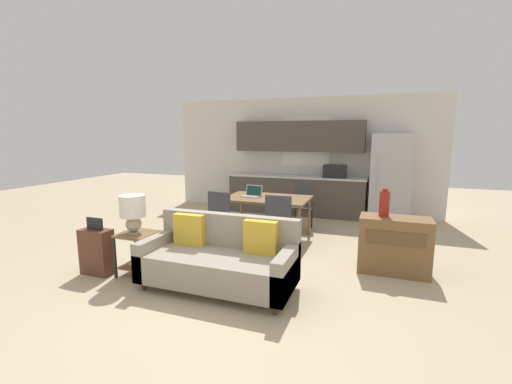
# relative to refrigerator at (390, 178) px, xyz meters

# --- Properties ---
(ground_plane) EXTENTS (20.00, 20.00, 0.00)m
(ground_plane) POSITION_rel_refrigerator_xyz_m (-2.04, -4.24, -0.93)
(ground_plane) COLOR tan
(wall_back) EXTENTS (6.40, 0.07, 2.70)m
(wall_back) POSITION_rel_refrigerator_xyz_m (-2.03, 0.39, 0.42)
(wall_back) COLOR silver
(wall_back) RESTS_ON ground_plane
(kitchen_counter) EXTENTS (3.18, 0.65, 2.15)m
(kitchen_counter) POSITION_rel_refrigerator_xyz_m (-2.02, 0.09, -0.09)
(kitchen_counter) COLOR #4C443D
(kitchen_counter) RESTS_ON ground_plane
(refrigerator) EXTENTS (0.81, 0.71, 1.87)m
(refrigerator) POSITION_rel_refrigerator_xyz_m (0.00, 0.00, 0.00)
(refrigerator) COLOR #B7BABC
(refrigerator) RESTS_ON ground_plane
(dining_table) EXTENTS (1.48, 0.97, 0.73)m
(dining_table) POSITION_rel_refrigerator_xyz_m (-2.07, -2.00, -0.26)
(dining_table) COLOR brown
(dining_table) RESTS_ON ground_plane
(couch) EXTENTS (1.84, 0.80, 0.86)m
(couch) POSITION_rel_refrigerator_xyz_m (-1.96, -4.15, -0.59)
(couch) COLOR #3D2D1E
(couch) RESTS_ON ground_plane
(side_table) EXTENTS (0.44, 0.44, 0.57)m
(side_table) POSITION_rel_refrigerator_xyz_m (-3.15, -4.18, -0.56)
(side_table) COLOR brown
(side_table) RESTS_ON ground_plane
(table_lamp) EXTENTS (0.33, 0.33, 0.50)m
(table_lamp) POSITION_rel_refrigerator_xyz_m (-3.18, -4.19, -0.06)
(table_lamp) COLOR #B2A893
(table_lamp) RESTS_ON side_table
(credenza) EXTENTS (0.90, 0.44, 0.76)m
(credenza) POSITION_rel_refrigerator_xyz_m (0.03, -2.94, -0.55)
(credenza) COLOR brown
(credenza) RESTS_ON ground_plane
(vase) EXTENTS (0.13, 0.13, 0.37)m
(vase) POSITION_rel_refrigerator_xyz_m (-0.12, -2.91, -0.00)
(vase) COLOR maroon
(vase) RESTS_ON credenza
(dining_chair_near_right) EXTENTS (0.43, 0.43, 0.95)m
(dining_chair_near_right) POSITION_rel_refrigerator_xyz_m (-1.59, -2.82, -0.41)
(dining_chair_near_right) COLOR #38383D
(dining_chair_near_right) RESTS_ON ground_plane
(dining_chair_near_left) EXTENTS (0.46, 0.46, 0.95)m
(dining_chair_near_left) POSITION_rel_refrigerator_xyz_m (-2.55, -2.82, -0.41)
(dining_chair_near_left) COLOR #38383D
(dining_chair_near_left) RESTS_ON ground_plane
(dining_chair_far_right) EXTENTS (0.44, 0.44, 0.95)m
(dining_chair_far_right) POSITION_rel_refrigerator_xyz_m (-1.60, -1.19, -0.41)
(dining_chair_far_right) COLOR #38383D
(dining_chair_far_right) RESTS_ON ground_plane
(laptop) EXTENTS (0.35, 0.29, 0.20)m
(laptop) POSITION_rel_refrigerator_xyz_m (-2.35, -2.00, -0.15)
(laptop) COLOR #B7BABC
(laptop) RESTS_ON dining_table
(suitcase) EXTENTS (0.42, 0.22, 0.77)m
(suitcase) POSITION_rel_refrigerator_xyz_m (-3.67, -4.36, -0.62)
(suitcase) COLOR brown
(suitcase) RESTS_ON ground_plane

